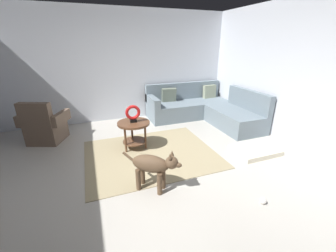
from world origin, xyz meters
name	(u,v)px	position (x,y,z in m)	size (l,w,h in m)	color
ground_plane	(154,179)	(0.00, 0.00, -0.05)	(6.00, 6.00, 0.10)	#B7B2A8
wall_back	(118,67)	(0.00, 2.94, 1.35)	(6.00, 0.12, 2.70)	silver
wall_right	(313,77)	(2.94, 0.00, 1.35)	(0.12, 6.00, 2.70)	silver
area_rug	(151,154)	(0.15, 0.70, 0.01)	(2.30, 1.90, 0.01)	tan
sectional_couch	(204,109)	(1.99, 2.02, 0.29)	(2.20, 2.25, 0.88)	slate
armchair	(45,127)	(-1.70, 1.97, 0.32)	(0.97, 0.85, 0.88)	brown
side_table	(134,128)	(-0.07, 1.03, 0.42)	(0.60, 0.60, 0.54)	brown
torus_sculpture	(133,113)	(-0.07, 1.03, 0.71)	(0.28, 0.08, 0.33)	black
dog_bed_mat	(255,150)	(1.98, 0.08, 0.04)	(0.80, 0.60, 0.09)	beige
dog	(153,166)	(-0.09, -0.29, 0.38)	(0.70, 0.57, 0.63)	brown
dog_toy_ball	(263,201)	(1.12, -1.05, 0.05)	(0.09, 0.09, 0.09)	silver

